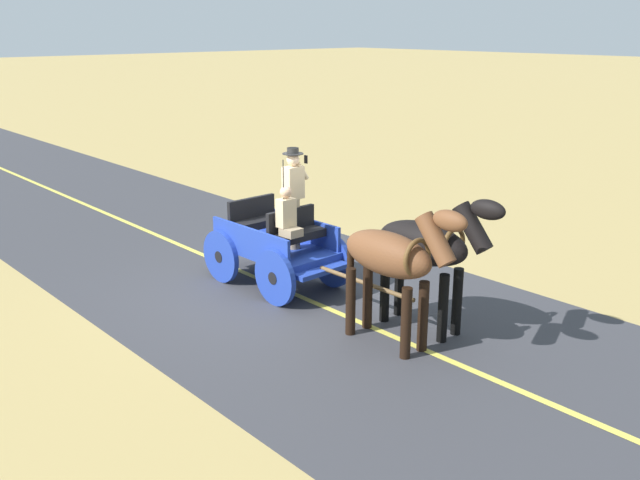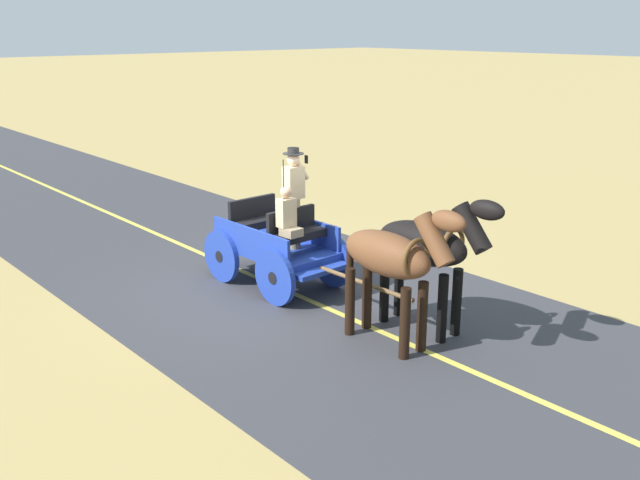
% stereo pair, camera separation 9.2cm
% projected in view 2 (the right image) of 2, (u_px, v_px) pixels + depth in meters
% --- Properties ---
extents(ground_plane, '(200.00, 200.00, 0.00)m').
position_uv_depth(ground_plane, '(277.00, 287.00, 12.70)').
color(ground_plane, tan).
extents(road_surface, '(6.36, 160.00, 0.01)m').
position_uv_depth(road_surface, '(277.00, 286.00, 12.69)').
color(road_surface, '#38383D').
rests_on(road_surface, ground).
extents(road_centre_stripe, '(0.12, 160.00, 0.00)m').
position_uv_depth(road_centre_stripe, '(277.00, 286.00, 12.69)').
color(road_centre_stripe, '#DBCC4C').
rests_on(road_centre_stripe, road_surface).
extents(horse_drawn_carriage, '(1.46, 4.51, 2.50)m').
position_uv_depth(horse_drawn_carriage, '(279.00, 241.00, 12.56)').
color(horse_drawn_carriage, '#1E3899').
rests_on(horse_drawn_carriage, ground).
extents(horse_near_side, '(0.68, 2.14, 2.21)m').
position_uv_depth(horse_near_side, '(428.00, 248.00, 10.52)').
color(horse_near_side, black).
rests_on(horse_near_side, ground).
extents(horse_off_side, '(0.59, 2.13, 2.21)m').
position_uv_depth(horse_off_side, '(392.00, 259.00, 10.01)').
color(horse_off_side, brown).
rests_on(horse_off_side, ground).
extents(traffic_cone, '(0.32, 0.32, 0.50)m').
position_uv_depth(traffic_cone, '(296.00, 215.00, 16.53)').
color(traffic_cone, orange).
rests_on(traffic_cone, ground).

